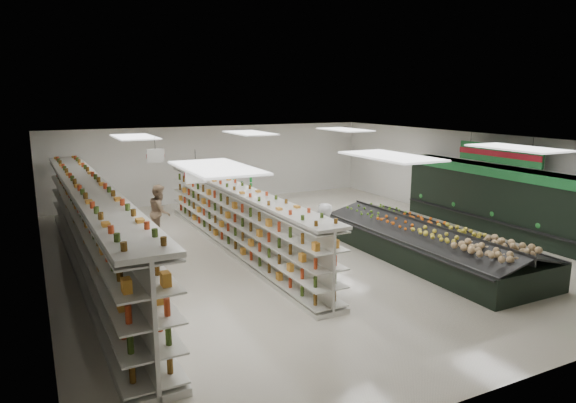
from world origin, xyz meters
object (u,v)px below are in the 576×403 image
gondola_left (92,232)px  shopper_main (322,244)px  soda_endcap (239,197)px  shopper_background (160,212)px  gondola_center (236,220)px  produce_island (427,242)px

gondola_left → shopper_main: bearing=-35.8°
soda_endcap → shopper_background: (-3.43, -1.99, 0.18)m
gondola_left → gondola_center: gondola_left is taller
gondola_center → produce_island: (4.40, -3.26, -0.39)m
gondola_center → shopper_main: size_ratio=5.48×
shopper_main → shopper_background: (-2.54, 5.77, -0.13)m
gondola_center → shopper_main: shopper_main is taller
soda_endcap → shopper_main: (-0.89, -7.76, 0.31)m
soda_endcap → shopper_background: shopper_background is taller
gondola_center → produce_island: gondola_center is taller
gondola_center → shopper_background: size_ratio=6.28×
gondola_left → produce_island: gondola_left is taller
gondola_left → shopper_background: size_ratio=7.65×
gondola_left → shopper_main: size_ratio=6.67×
gondola_center → shopper_background: bearing=127.7°
gondola_center → produce_island: 5.49m
gondola_center → shopper_main: bearing=-77.6°
gondola_left → gondola_center: (3.99, 0.27, -0.19)m
shopper_main → soda_endcap: bearing=-131.2°
gondola_center → shopper_main: (0.83, -3.60, 0.13)m
soda_endcap → shopper_main: shopper_main is taller
soda_endcap → shopper_background: 3.97m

